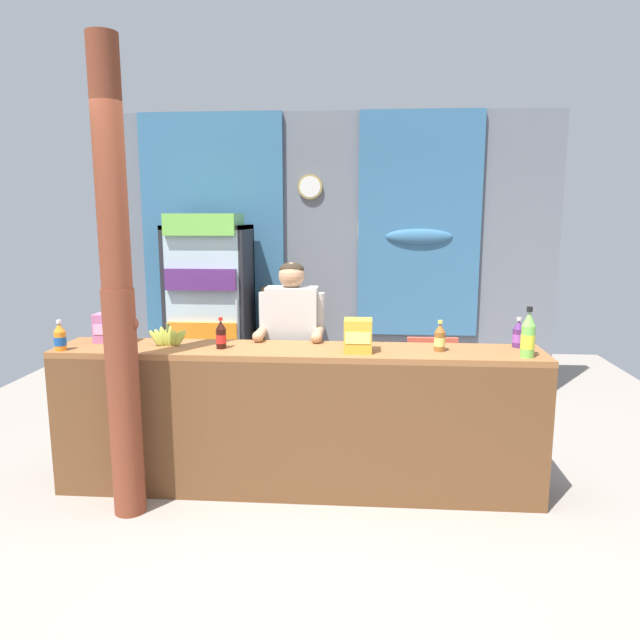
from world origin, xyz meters
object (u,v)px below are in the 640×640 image
(bottle_shelf_rack, at_px, (287,340))
(stall_counter, at_px, (295,410))
(soda_bottle_orange_soda, at_px, (60,338))
(timber_post, at_px, (118,299))
(soda_bottle_iced_tea, at_px, (440,338))
(soda_bottle_cola, at_px, (221,335))
(soda_bottle_grape_soda, at_px, (518,335))
(banana_bunch, at_px, (168,337))
(shopkeeper, at_px, (292,340))
(snack_box_wafer, at_px, (112,328))
(soda_bottle_lime_soda, at_px, (528,336))
(drink_fridge, at_px, (209,300))
(plastic_lawn_chair, at_px, (429,376))
(snack_box_choco_powder, at_px, (358,336))

(bottle_shelf_rack, bearing_deg, stall_counter, -81.03)
(stall_counter, xyz_separation_m, soda_bottle_orange_soda, (-1.54, -0.07, 0.48))
(timber_post, xyz_separation_m, soda_bottle_iced_tea, (1.96, 0.41, -0.30))
(soda_bottle_cola, distance_m, soda_bottle_orange_soda, 1.04)
(bottle_shelf_rack, relative_size, soda_bottle_orange_soda, 5.70)
(bottle_shelf_rack, bearing_deg, soda_bottle_grape_soda, -46.22)
(timber_post, height_order, banana_bunch, timber_post)
(shopkeeper, xyz_separation_m, snack_box_wafer, (-1.22, -0.34, 0.14))
(soda_bottle_lime_soda, bearing_deg, bottle_shelf_rack, 129.67)
(drink_fridge, relative_size, banana_bunch, 6.92)
(stall_counter, height_order, plastic_lawn_chair, stall_counter)
(shopkeeper, bearing_deg, drink_fridge, 125.20)
(banana_bunch, bearing_deg, shopkeeper, 28.44)
(bottle_shelf_rack, height_order, banana_bunch, bottle_shelf_rack)
(stall_counter, xyz_separation_m, shopkeeper, (-0.09, 0.55, 0.36))
(shopkeeper, distance_m, snack_box_choco_powder, 0.72)
(drink_fridge, bearing_deg, shopkeeper, -54.80)
(timber_post, relative_size, soda_bottle_grape_soda, 14.14)
(drink_fridge, distance_m, soda_bottle_iced_tea, 2.74)
(plastic_lawn_chair, xyz_separation_m, soda_bottle_orange_soda, (-2.55, -1.35, 0.58))
(soda_bottle_lime_soda, height_order, soda_bottle_orange_soda, soda_bottle_lime_soda)
(soda_bottle_lime_soda, xyz_separation_m, soda_bottle_iced_tea, (-0.52, 0.12, -0.05))
(soda_bottle_grape_soda, distance_m, snack_box_choco_powder, 1.09)
(plastic_lawn_chair, distance_m, soda_bottle_grape_soda, 1.27)
(drink_fridge, bearing_deg, soda_bottle_lime_soda, -37.88)
(shopkeeper, bearing_deg, stall_counter, -80.89)
(soda_bottle_lime_soda, bearing_deg, drink_fridge, 142.12)
(shopkeeper, distance_m, soda_bottle_lime_soda, 1.66)
(soda_bottle_iced_tea, xyz_separation_m, soda_bottle_cola, (-1.44, -0.03, 0.00))
(soda_bottle_cola, height_order, soda_bottle_grape_soda, soda_bottle_cola)
(soda_bottle_lime_soda, bearing_deg, banana_bunch, 176.54)
(stall_counter, xyz_separation_m, plastic_lawn_chair, (1.01, 1.28, -0.11))
(soda_bottle_iced_tea, relative_size, soda_bottle_grape_soda, 1.01)
(soda_bottle_cola, xyz_separation_m, snack_box_wafer, (-0.80, 0.13, 0.01))
(snack_box_choco_powder, distance_m, banana_bunch, 1.29)
(soda_bottle_orange_soda, bearing_deg, soda_bottle_iced_tea, 3.90)
(timber_post, xyz_separation_m, soda_bottle_lime_soda, (2.49, 0.28, -0.25))
(shopkeeper, distance_m, soda_bottle_cola, 0.64)
(timber_post, distance_m, plastic_lawn_chair, 2.73)
(drink_fridge, xyz_separation_m, bottle_shelf_rack, (0.74, 0.19, -0.43))
(timber_post, height_order, snack_box_wafer, timber_post)
(timber_post, xyz_separation_m, snack_box_choco_powder, (1.43, 0.35, -0.27))
(shopkeeper, height_order, soda_bottle_iced_tea, shopkeeper)
(soda_bottle_iced_tea, bearing_deg, bottle_shelf_rack, 121.92)
(plastic_lawn_chair, xyz_separation_m, soda_bottle_grape_soda, (0.46, -1.03, 0.58))
(shopkeeper, bearing_deg, soda_bottle_iced_tea, -23.53)
(shopkeeper, bearing_deg, snack_box_choco_powder, -45.71)
(plastic_lawn_chair, height_order, soda_bottle_orange_soda, soda_bottle_orange_soda)
(timber_post, bearing_deg, soda_bottle_grape_soda, 12.60)
(stall_counter, bearing_deg, soda_bottle_iced_tea, 6.12)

